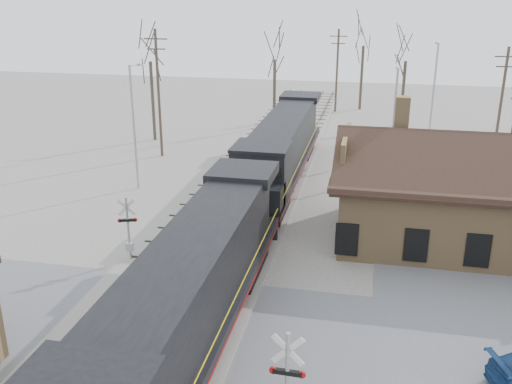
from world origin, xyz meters
TOP-DOWN VIEW (x-y plane):
  - ground at (0.00, 0.00)m, footprint 140.00×140.00m
  - road at (0.00, 0.00)m, footprint 60.00×9.00m
  - track_main at (0.00, 15.00)m, footprint 3.40×90.00m
  - track_siding at (-4.50, 15.00)m, footprint 3.40×90.00m
  - depot at (11.99, 12.00)m, footprint 15.20×9.31m
  - locomotive_lead at (0.00, -2.25)m, footprint 3.30×22.07m
  - locomotive_trailing at (0.00, 20.09)m, footprint 3.30×22.07m
  - crossbuck_far at (-5.70, 5.78)m, footprint 0.99×0.41m
  - streetlight_a at (-9.93, 16.97)m, footprint 0.25×2.04m
  - streetlight_b at (7.93, 23.88)m, footprint 0.25×2.04m
  - streetlight_c at (11.44, 32.94)m, footprint 0.25×2.04m
  - utility_pole_a at (-11.27, 25.20)m, footprint 2.00×0.24m
  - utility_pole_b at (1.93, 47.17)m, footprint 2.00×0.24m
  - utility_pole_c at (16.74, 30.80)m, footprint 2.00×0.24m
  - tree_a at (-13.92, 30.33)m, footprint 4.90×4.90m
  - tree_b at (-3.77, 38.24)m, footprint 4.56×4.56m
  - tree_c at (4.69, 49.14)m, footprint 4.93×4.93m
  - tree_d at (9.25, 41.89)m, footprint 4.41×4.41m

SIDE VIEW (x-z plane):
  - ground at x=0.00m, z-range 0.00..0.00m
  - road at x=0.00m, z-range 0.00..0.03m
  - track_main at x=0.00m, z-range -0.05..0.19m
  - track_siding at x=-4.50m, z-range -0.05..0.19m
  - crossbuck_far at x=-5.70m, z-range -0.08..3.49m
  - depot at x=11.99m, z-range -1.54..6.36m
  - locomotive_trailing at x=0.00m, z-range 0.26..4.90m
  - locomotive_lead at x=0.00m, z-range 0.12..5.03m
  - streetlight_b at x=7.93m, z-range 0.53..8.69m
  - utility_pole_c at x=16.74m, z-range 0.22..9.44m
  - utility_pole_b at x=1.93m, z-range 0.22..9.59m
  - streetlight_a at x=-9.93m, z-range 0.54..9.33m
  - streetlight_c at x=11.44m, z-range 0.54..9.80m
  - utility_pole_a at x=-11.27m, z-range 0.23..10.84m
  - tree_d at x=9.25m, z-range 2.29..13.08m
  - tree_b at x=-3.77m, z-range 2.37..13.55m
  - tree_a at x=-13.92m, z-range 2.55..14.55m
  - tree_c at x=4.69m, z-range 2.57..14.65m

